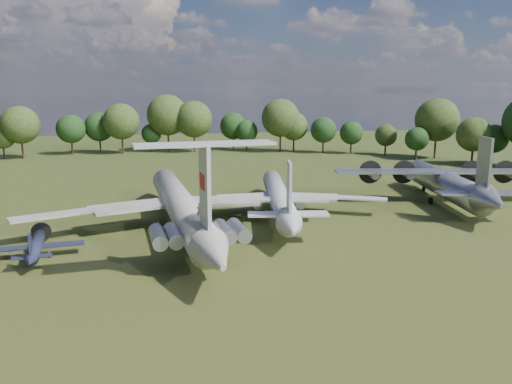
{
  "coord_description": "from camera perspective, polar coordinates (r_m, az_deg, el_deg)",
  "views": [
    {
      "loc": [
        -2.45,
        -63.61,
        17.99
      ],
      "look_at": [
        9.48,
        -1.14,
        5.0
      ],
      "focal_mm": 35.0,
      "sensor_mm": 36.0,
      "label": 1
    }
  ],
  "objects": [
    {
      "name": "il62_airliner",
      "position": [
        65.55,
        -8.61,
        -2.16
      ],
      "size": [
        45.82,
        56.86,
        5.22
      ],
      "primitive_type": null,
      "rotation": [
        0.0,
        0.0,
        0.1
      ],
      "color": "#B4B4B0",
      "rests_on": "ground"
    },
    {
      "name": "small_prop_west",
      "position": [
        59.71,
        -23.81,
        -6.01
      ],
      "size": [
        11.59,
        14.72,
        1.99
      ],
      "primitive_type": null,
      "rotation": [
        0.0,
        0.0,
        0.13
      ],
      "color": "black",
      "rests_on": "ground"
    },
    {
      "name": "tu104_jet",
      "position": [
        73.02,
        2.6,
        -1.03
      ],
      "size": [
        37.67,
        46.49,
        4.22
      ],
      "primitive_type": null,
      "rotation": [
        0.0,
        0.0,
        -0.15
      ],
      "color": "silver",
      "rests_on": "ground"
    },
    {
      "name": "an12_transport",
      "position": [
        86.52,
        20.75,
        0.53
      ],
      "size": [
        41.68,
        45.01,
        5.17
      ],
      "primitive_type": null,
      "rotation": [
        0.0,
        0.0,
        -0.18
      ],
      "color": "#A4A7AC",
      "rests_on": "ground"
    },
    {
      "name": "ground",
      "position": [
        66.15,
        -8.31,
        -4.36
      ],
      "size": [
        300.0,
        300.0,
        0.0
      ],
      "primitive_type": "plane",
      "color": "#1F3B13",
      "rests_on": "ground"
    },
    {
      "name": "person_on_il62",
      "position": [
        50.69,
        -6.47,
        -2.14
      ],
      "size": [
        0.69,
        0.53,
        1.69
      ],
      "primitive_type": "imported",
      "rotation": [
        0.0,
        0.0,
        2.92
      ],
      "color": "olive",
      "rests_on": "il62_airliner"
    }
  ]
}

